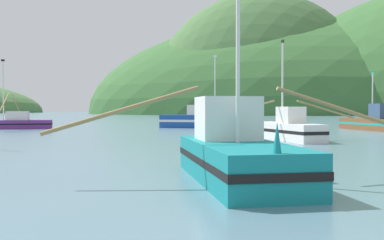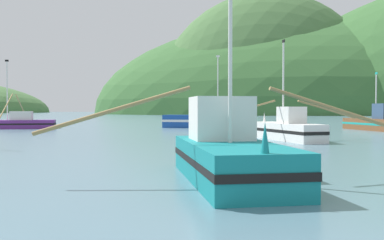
{
  "view_description": "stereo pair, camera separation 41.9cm",
  "coord_description": "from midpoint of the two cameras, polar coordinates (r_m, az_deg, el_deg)",
  "views": [
    {
      "loc": [
        -4.84,
        0.15,
        2.11
      ],
      "look_at": [
        0.43,
        26.63,
        1.4
      ],
      "focal_mm": 40.27,
      "sensor_mm": 36.0,
      "label": 1
    },
    {
      "loc": [
        -4.42,
        0.07,
        2.11
      ],
      "look_at": [
        0.43,
        26.63,
        1.4
      ],
      "focal_mm": 40.27,
      "sensor_mm": 36.0,
      "label": 2
    }
  ],
  "objects": [
    {
      "name": "hill_far_center",
      "position": [
        178.74,
        10.12,
        0.81
      ],
      "size": [
        94.51,
        75.6,
        97.99
      ],
      "primitive_type": "ellipsoid",
      "color": "#47703D",
      "rests_on": "ground"
    },
    {
      "name": "hill_far_left",
      "position": [
        212.39,
        14.92,
        0.89
      ],
      "size": [
        197.35,
        157.88,
        84.72
      ],
      "primitive_type": "ellipsoid",
      "color": "#386633",
      "rests_on": "ground"
    },
    {
      "name": "fishing_boat_brown",
      "position": [
        44.86,
        23.81,
        -0.37
      ],
      "size": [
        2.1,
        9.75,
        5.63
      ],
      "rotation": [
        0.0,
        0.0,
        1.59
      ],
      "color": "brown",
      "rests_on": "ground"
    },
    {
      "name": "fishing_boat_teal",
      "position": [
        12.83,
        5.81,
        -4.39
      ],
      "size": [
        11.05,
        6.84,
        5.53
      ],
      "rotation": [
        0.0,
        0.0,
        4.69
      ],
      "color": "#147F84",
      "rests_on": "ground"
    },
    {
      "name": "fishing_boat_blue",
      "position": [
        47.03,
        2.3,
        0.03
      ],
      "size": [
        9.84,
        6.09,
        7.89
      ],
      "rotation": [
        0.0,
        0.0,
        5.83
      ],
      "color": "#19479E",
      "rests_on": "ground"
    },
    {
      "name": "fishing_boat_purple",
      "position": [
        48.73,
        -22.11,
        -0.35
      ],
      "size": [
        8.25,
        14.24,
        7.23
      ],
      "rotation": [
        0.0,
        0.0,
        3.17
      ],
      "color": "#6B2D84",
      "rests_on": "ground"
    },
    {
      "name": "fishing_boat_white",
      "position": [
        29.67,
        12.86,
        -1.17
      ],
      "size": [
        10.95,
        7.4,
        6.82
      ],
      "rotation": [
        0.0,
        0.0,
        1.69
      ],
      "color": "white",
      "rests_on": "ground"
    }
  ]
}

